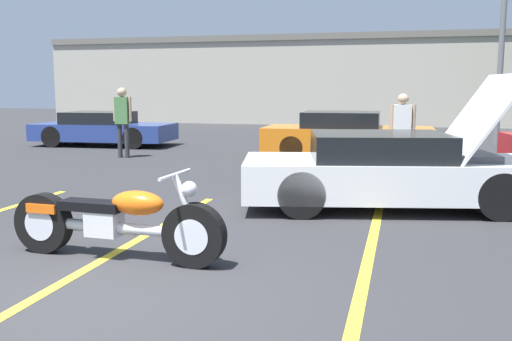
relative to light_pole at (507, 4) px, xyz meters
The scene contains 11 objects.
ground_plane 17.24m from the light_pole, 109.49° to the right, with size 80.00×80.00×0.00m, color #2D2D30.
parking_stripe_middle 15.83m from the light_pole, 113.42° to the right, with size 0.12×5.60×0.01m, color yellow.
parking_stripe_back 15.00m from the light_pole, 103.33° to the right, with size 0.12×5.60×0.01m, color yellow.
far_building 11.45m from the light_pole, 119.59° to the left, with size 32.00×4.20×4.40m.
light_pole is the anchor object (origin of this frame).
motorcycle 16.20m from the light_pole, 112.15° to the right, with size 2.48×0.70×0.97m.
show_car_hood_open 12.16m from the light_pole, 105.86° to the right, with size 4.68×2.65×2.02m.
parked_car_mid_row 7.56m from the light_pole, 133.27° to the right, with size 4.41×1.99×1.19m.
parked_car_left_row 13.32m from the light_pole, 163.26° to the right, with size 4.40×2.06×1.07m.
spectator_near_motorcycle 9.06m from the light_pole, 111.13° to the right, with size 0.52×0.22×1.70m.
spectator_by_show_car 12.39m from the light_pole, 147.72° to the right, with size 0.52×0.24×1.82m.
Camera 1 is at (2.58, -4.16, 1.82)m, focal length 40.00 mm.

